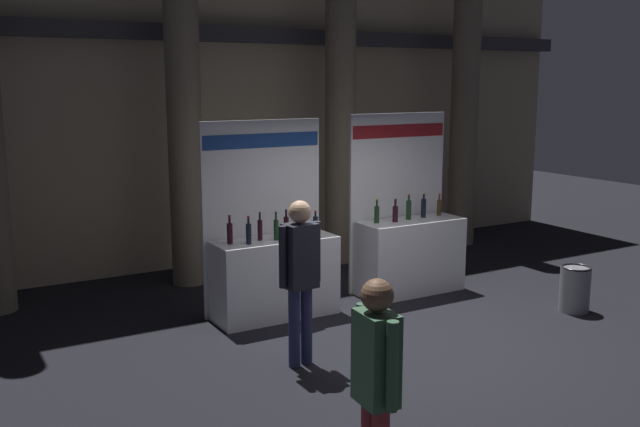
% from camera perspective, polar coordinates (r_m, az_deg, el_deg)
% --- Properties ---
extents(ground_plane, '(26.98, 26.98, 0.00)m').
position_cam_1_polar(ground_plane, '(8.34, 7.26, -10.28)').
color(ground_plane, black).
extents(hall_colonnade, '(13.49, 1.39, 6.69)m').
position_cam_1_polar(hall_colonnade, '(11.66, -6.14, 11.91)').
color(hall_colonnade, gray).
rests_on(hall_colonnade, ground_plane).
extents(exhibitor_booth_0, '(1.65, 0.73, 2.48)m').
position_cam_1_polar(exhibitor_booth_0, '(9.04, -3.76, -4.42)').
color(exhibitor_booth_0, white).
rests_on(exhibitor_booth_0, ground_plane).
extents(exhibitor_booth_1, '(1.61, 0.66, 2.52)m').
position_cam_1_polar(exhibitor_booth_1, '(10.14, 7.12, -2.75)').
color(exhibitor_booth_1, white).
rests_on(exhibitor_booth_1, ground_plane).
extents(trash_bin, '(0.39, 0.39, 0.60)m').
position_cam_1_polar(trash_bin, '(9.86, 19.79, -5.71)').
color(trash_bin, slate).
rests_on(trash_bin, ground_plane).
extents(visitor_3, '(0.24, 0.48, 1.68)m').
position_cam_1_polar(visitor_3, '(4.92, 4.51, -13.12)').
color(visitor_3, maroon).
rests_on(visitor_3, ground_plane).
extents(visitor_4, '(0.50, 0.27, 1.77)m').
position_cam_1_polar(visitor_4, '(7.35, -1.61, -4.45)').
color(visitor_4, navy).
rests_on(visitor_4, ground_plane).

